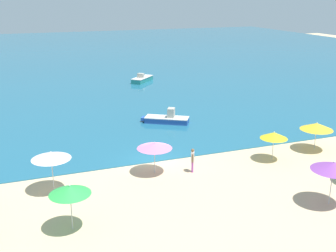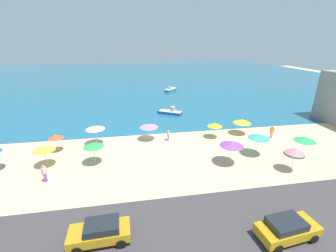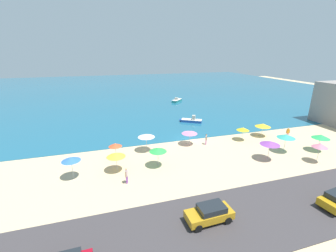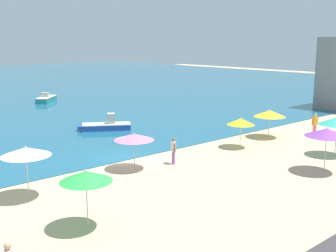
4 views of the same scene
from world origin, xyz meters
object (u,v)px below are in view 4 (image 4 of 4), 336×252
(beach_umbrella_10, at_px, (270,113))
(bather_2, at_px, (315,123))
(beach_umbrella_0, at_px, (134,137))
(beach_umbrella_1, at_px, (241,122))
(beach_umbrella_11, at_px, (327,132))
(skiff_nearshore, at_px, (46,99))
(beach_umbrella_8, at_px, (86,176))
(skiff_offshore, at_px, (106,126))
(beach_umbrella_3, at_px, (26,152))
(bather_1, at_px, (173,149))

(beach_umbrella_10, relative_size, bather_2, 1.40)
(beach_umbrella_0, relative_size, beach_umbrella_1, 1.08)
(beach_umbrella_10, xyz_separation_m, beach_umbrella_11, (-5.05, -7.52, 0.44))
(beach_umbrella_1, xyz_separation_m, beach_umbrella_11, (-0.81, -6.93, 0.47))
(beach_umbrella_0, xyz_separation_m, beach_umbrella_1, (8.78, -0.82, -0.07))
(skiff_nearshore, bearing_deg, beach_umbrella_8, -112.73)
(bather_2, xyz_separation_m, skiff_nearshore, (-8.15, 31.69, -0.57))
(beach_umbrella_8, relative_size, skiff_offshore, 0.58)
(beach_umbrella_3, height_order, beach_umbrella_8, beach_umbrella_3)
(beach_umbrella_0, distance_m, bather_2, 16.61)
(beach_umbrella_11, bearing_deg, bather_1, 128.14)
(beach_umbrella_0, height_order, beach_umbrella_1, beach_umbrella_0)
(beach_umbrella_10, bearing_deg, skiff_offshore, 127.84)
(beach_umbrella_1, height_order, beach_umbrella_8, beach_umbrella_8)
(beach_umbrella_11, distance_m, bather_1, 9.04)
(beach_umbrella_1, xyz_separation_m, bather_2, (7.66, -1.37, -0.90))
(beach_umbrella_10, xyz_separation_m, bather_2, (3.42, -1.97, -0.93))
(beach_umbrella_11, xyz_separation_m, bather_1, (-5.51, 7.02, -1.43))
(beach_umbrella_10, distance_m, bather_1, 10.62)
(skiff_nearshore, bearing_deg, skiff_offshore, -100.49)
(beach_umbrella_11, distance_m, skiff_offshore, 18.54)
(beach_umbrella_10, bearing_deg, beach_umbrella_1, -172.00)
(beach_umbrella_1, bearing_deg, beach_umbrella_10, 8.00)
(skiff_nearshore, bearing_deg, beach_umbrella_1, -89.08)
(beach_umbrella_8, height_order, bather_2, beach_umbrella_8)
(beach_umbrella_1, bearing_deg, beach_umbrella_3, 178.45)
(beach_umbrella_1, distance_m, beach_umbrella_11, 6.99)
(beach_umbrella_0, height_order, skiff_offshore, beach_umbrella_0)
(skiff_offshore, bearing_deg, skiff_nearshore, 79.51)
(beach_umbrella_3, height_order, beach_umbrella_10, beach_umbrella_3)
(beach_umbrella_1, height_order, bather_2, beach_umbrella_1)
(beach_umbrella_3, height_order, bather_1, beach_umbrella_3)
(bather_1, bearing_deg, beach_umbrella_0, 163.53)
(beach_umbrella_3, xyz_separation_m, bather_1, (9.16, -0.33, -1.39))
(beach_umbrella_0, height_order, beach_umbrella_8, beach_umbrella_8)
(beach_umbrella_11, height_order, skiff_nearshore, beach_umbrella_11)
(beach_umbrella_1, distance_m, skiff_offshore, 12.02)
(beach_umbrella_3, bearing_deg, beach_umbrella_1, -1.55)
(beach_umbrella_8, xyz_separation_m, beach_umbrella_10, (19.30, 5.06, -0.30))
(beach_umbrella_3, relative_size, beach_umbrella_8, 1.04)
(beach_umbrella_11, xyz_separation_m, bather_2, (8.47, 5.55, -1.37))
(beach_umbrella_3, height_order, bather_2, beach_umbrella_3)
(beach_umbrella_1, height_order, beach_umbrella_11, beach_umbrella_11)
(beach_umbrella_3, distance_m, beach_umbrella_11, 16.40)
(beach_umbrella_3, xyz_separation_m, beach_umbrella_8, (0.42, -4.88, -0.11))
(beach_umbrella_0, bearing_deg, skiff_offshore, 65.45)
(bather_2, relative_size, skiff_offshore, 0.41)
(beach_umbrella_3, bearing_deg, bather_1, -2.05)
(skiff_offshore, bearing_deg, beach_umbrella_10, -52.16)
(bather_2, distance_m, skiff_nearshore, 32.72)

